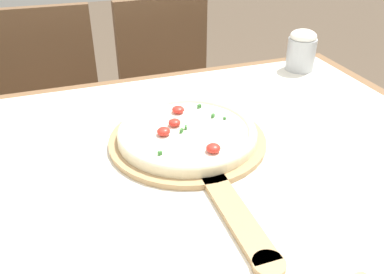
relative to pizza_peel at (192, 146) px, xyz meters
name	(u,v)px	position (x,y,z in m)	size (l,w,h in m)	color
dining_table	(187,219)	(-0.04, -0.09, -0.12)	(1.29, 1.03, 0.77)	brown
towel_cloth	(187,177)	(-0.04, -0.09, -0.01)	(1.21, 0.95, 0.00)	white
pizza_peel	(192,146)	(0.00, 0.00, 0.00)	(0.34, 0.56, 0.01)	tan
pizza	(187,132)	(0.00, 0.03, 0.02)	(0.30, 0.30, 0.04)	beige
chair_left	(52,113)	(-0.29, 0.79, -0.27)	(0.42, 0.42, 0.89)	brown
chair_right	(171,95)	(0.19, 0.79, -0.27)	(0.42, 0.42, 0.89)	brown
flour_cup	(302,50)	(0.45, 0.31, 0.06)	(0.08, 0.08, 0.12)	#B2B7BC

